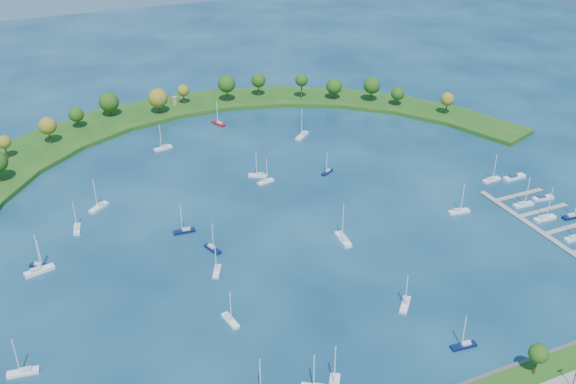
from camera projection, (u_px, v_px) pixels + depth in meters
name	position (u px, v px, depth m)	size (l,w,h in m)	color
ground	(281.00, 210.00, 247.53)	(700.00, 700.00, 0.00)	#082848
breakwater	(131.00, 176.00, 269.55)	(286.74, 247.64, 2.00)	#1B4E15
breakwater_trees	(187.00, 108.00, 311.90)	(238.49, 89.49, 14.30)	#382314
harbor_tower	(175.00, 101.00, 337.79)	(2.60, 2.60, 4.12)	gray
dock_system	(574.00, 239.00, 228.94)	(24.28, 82.00, 1.60)	gray
moored_boat_0	(40.00, 265.00, 214.28)	(6.96, 5.42, 10.30)	#0A1540
moored_boat_1	(213.00, 248.00, 222.98)	(4.27, 7.66, 10.86)	#0A1540
moored_boat_2	(459.00, 211.00, 245.09)	(8.38, 3.36, 11.97)	white
moored_boat_3	(405.00, 304.00, 196.44)	(6.99, 7.36, 11.66)	white
moored_boat_4	(77.00, 228.00, 234.15)	(3.54, 8.05, 11.45)	white
moored_boat_5	(343.00, 239.00, 227.93)	(3.54, 9.84, 14.17)	white
moored_boat_7	(184.00, 230.00, 232.90)	(7.96, 2.79, 11.48)	#0A1540
moored_boat_8	(266.00, 181.00, 266.32)	(7.45, 3.49, 10.57)	white
moored_boat_9	(302.00, 135.00, 306.90)	(8.99, 8.39, 14.15)	white
moored_boat_10	(99.00, 206.00, 247.89)	(8.32, 7.26, 12.74)	white
moored_boat_11	(219.00, 123.00, 319.81)	(5.21, 8.39, 11.95)	maroon
moored_boat_12	(230.00, 319.00, 189.99)	(3.33, 7.90, 11.25)	white
moored_boat_13	(23.00, 371.00, 171.63)	(8.30, 3.32, 11.86)	white
moored_boat_14	(258.00, 175.00, 271.03)	(8.00, 5.95, 11.71)	white
moored_boat_16	(327.00, 171.00, 273.93)	(6.57, 4.90, 9.61)	#0A1540
moored_boat_17	(163.00, 147.00, 294.75)	(8.59, 4.12, 12.17)	white
moored_boat_18	(217.00, 270.00, 211.53)	(4.91, 7.24, 10.42)	white
moored_boat_20	(39.00, 270.00, 211.49)	(9.88, 4.82, 14.00)	white
moored_boat_21	(464.00, 345.00, 180.59)	(7.67, 2.89, 11.00)	#0A1540
docked_boat_4	(575.00, 237.00, 228.75)	(8.40, 2.68, 12.22)	white
docked_boat_6	(545.00, 218.00, 240.51)	(9.02, 2.76, 13.16)	white
docked_boat_7	(573.00, 216.00, 241.80)	(8.38, 2.96, 12.09)	#0A1540
docked_boat_8	(523.00, 204.00, 249.60)	(8.40, 3.01, 12.09)	white
docked_boat_9	(543.00, 198.00, 254.22)	(8.86, 3.44, 1.76)	white
docked_boat_10	(492.00, 179.00, 267.60)	(8.26, 2.90, 11.91)	white
docked_boat_11	(514.00, 177.00, 269.52)	(10.04, 3.12, 2.03)	white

